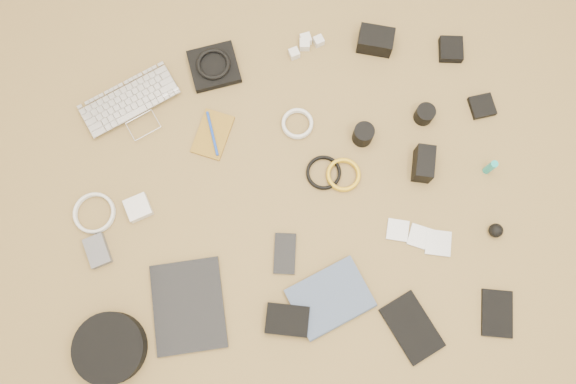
{
  "coord_description": "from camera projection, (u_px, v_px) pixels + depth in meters",
  "views": [
    {
      "loc": [
        -0.05,
        -0.42,
        1.77
      ],
      "look_at": [
        -0.01,
        -0.01,
        0.02
      ],
      "focal_mm": 35.0,
      "sensor_mm": 36.0,
      "label": 1
    }
  ],
  "objects": [
    {
      "name": "headphone_pouch",
      "position": [
        214.0,
        67.0,
        1.9
      ],
      "size": [
        0.18,
        0.17,
        0.03
      ],
      "primitive_type": "cube",
      "rotation": [
        0.0,
        0.0,
        0.16
      ],
      "color": "black",
      "rests_on": "ground"
    },
    {
      "name": "drive_case",
      "position": [
        287.0,
        320.0,
        1.71
      ],
      "size": [
        0.15,
        0.12,
        0.03
      ],
      "primitive_type": "cube",
      "rotation": [
        0.0,
        0.0,
        -0.2
      ],
      "color": "black",
      "rests_on": "ground"
    },
    {
      "name": "cable_white_a",
      "position": [
        297.0,
        124.0,
        1.86
      ],
      "size": [
        0.11,
        0.11,
        0.01
      ],
      "primitive_type": "torus",
      "rotation": [
        0.0,
        0.0,
        -0.05
      ],
      "color": "silver",
      "rests_on": "ground"
    },
    {
      "name": "headphones",
      "position": [
        213.0,
        64.0,
        1.88
      ],
      "size": [
        0.13,
        0.13,
        0.01
      ],
      "primitive_type": "torus",
      "rotation": [
        0.0,
        0.0,
        0.09
      ],
      "color": "black",
      "rests_on": "headphone_pouch"
    },
    {
      "name": "lens_a",
      "position": [
        363.0,
        134.0,
        1.82
      ],
      "size": [
        0.08,
        0.08,
        0.07
      ],
      "primitive_type": "cylinder",
      "rotation": [
        0.0,
        0.0,
        -0.2
      ],
      "color": "black",
      "rests_on": "ground"
    },
    {
      "name": "lens_pouch",
      "position": [
        451.0,
        49.0,
        1.91
      ],
      "size": [
        0.09,
        0.1,
        0.03
      ],
      "primitive_type": "cube",
      "rotation": [
        0.0,
        0.0,
        -0.13
      ],
      "color": "black",
      "rests_on": "ground"
    },
    {
      "name": "charger_d",
      "position": [
        294.0,
        53.0,
        1.91
      ],
      "size": [
        0.04,
        0.04,
        0.03
      ],
      "primitive_type": "cube",
      "rotation": [
        0.0,
        0.0,
        0.29
      ],
      "color": "silver",
      "rests_on": "ground"
    },
    {
      "name": "notebook_olive",
      "position": [
        213.0,
        134.0,
        1.85
      ],
      "size": [
        0.16,
        0.19,
        0.01
      ],
      "primitive_type": "cube",
      "rotation": [
        0.0,
        0.0,
        -0.41
      ],
      "color": "olive",
      "rests_on": "ground"
    },
    {
      "name": "lens_cleaner",
      "position": [
        490.0,
        167.0,
        1.79
      ],
      "size": [
        0.03,
        0.03,
        0.08
      ],
      "primitive_type": "cylinder",
      "rotation": [
        0.0,
        0.0,
        0.11
      ],
      "color": "teal",
      "rests_on": "ground"
    },
    {
      "name": "cable_white_b",
      "position": [
        95.0,
        213.0,
        1.79
      ],
      "size": [
        0.17,
        0.17,
        0.01
      ],
      "primitive_type": "torus",
      "rotation": [
        0.0,
        0.0,
        -0.35
      ],
      "color": "silver",
      "rests_on": "ground"
    },
    {
      "name": "headphone_case",
      "position": [
        110.0,
        348.0,
        1.68
      ],
      "size": [
        0.27,
        0.27,
        0.06
      ],
      "primitive_type": "cylinder",
      "rotation": [
        0.0,
        0.0,
        -0.31
      ],
      "color": "black",
      "rests_on": "ground"
    },
    {
      "name": "charger_b",
      "position": [
        306.0,
        39.0,
        1.92
      ],
      "size": [
        0.04,
        0.04,
        0.03
      ],
      "primitive_type": "cube",
      "rotation": [
        0.0,
        0.0,
        0.19
      ],
      "color": "silver",
      "rests_on": "ground"
    },
    {
      "name": "cable_yellow",
      "position": [
        343.0,
        175.0,
        1.82
      ],
      "size": [
        0.13,
        0.13,
        0.01
      ],
      "primitive_type": "torus",
      "rotation": [
        0.0,
        0.0,
        0.16
      ],
      "color": "gold",
      "rests_on": "ground"
    },
    {
      "name": "power_brick",
      "position": [
        138.0,
        208.0,
        1.79
      ],
      "size": [
        0.09,
        0.09,
        0.03
      ],
      "primitive_type": "cube",
      "rotation": [
        0.0,
        0.0,
        0.32
      ],
      "color": "silver",
      "rests_on": "ground"
    },
    {
      "name": "tablet",
      "position": [
        188.0,
        306.0,
        1.73
      ],
      "size": [
        0.23,
        0.29,
        0.01
      ],
      "primitive_type": "cube",
      "rotation": [
        0.0,
        0.0,
        0.05
      ],
      "color": "black",
      "rests_on": "ground"
    },
    {
      "name": "filter_case_left",
      "position": [
        398.0,
        230.0,
        1.78
      ],
      "size": [
        0.08,
        0.08,
        0.01
      ],
      "primitive_type": "cube",
      "rotation": [
        0.0,
        0.0,
        -0.26
      ],
      "color": "silver",
      "rests_on": "ground"
    },
    {
      "name": "charger_c",
      "position": [
        319.0,
        41.0,
        1.92
      ],
      "size": [
        0.04,
        0.04,
        0.03
      ],
      "primitive_type": "cube",
      "rotation": [
        0.0,
        0.0,
        0.35
      ],
      "color": "silver",
      "rests_on": "ground"
    },
    {
      "name": "battery_charger",
      "position": [
        98.0,
        251.0,
        1.76
      ],
      "size": [
        0.09,
        0.11,
        0.03
      ],
      "primitive_type": "cube",
      "rotation": [
        0.0,
        0.0,
        0.3
      ],
      "color": "#56565B",
      "rests_on": "ground"
    },
    {
      "name": "filter_case_right",
      "position": [
        438.0,
        243.0,
        1.77
      ],
      "size": [
        0.1,
        0.1,
        0.01
      ],
      "primitive_type": "cube",
      "rotation": [
        0.0,
        0.0,
        -0.22
      ],
      "color": "silver",
      "rests_on": "ground"
    },
    {
      "name": "lens_b",
      "position": [
        425.0,
        114.0,
        1.85
      ],
      "size": [
        0.08,
        0.08,
        0.06
      ],
      "primitive_type": "cylinder",
      "rotation": [
        0.0,
        0.0,
        0.37
      ],
      "color": "black",
      "rests_on": "ground"
    },
    {
      "name": "pen_blue",
      "position": [
        212.0,
        133.0,
        1.85
      ],
      "size": [
        0.03,
        0.15,
        0.01
      ],
      "primitive_type": "cylinder",
      "rotation": [
        1.57,
        0.0,
        0.15
      ],
      "color": "#163CB2",
      "rests_on": "notebook_olive"
    },
    {
      "name": "charger_a",
      "position": [
        305.0,
        45.0,
        1.92
      ],
      "size": [
        0.04,
        0.04,
        0.03
      ],
      "primitive_type": "cube",
      "rotation": [
        0.0,
        0.0,
        -0.09
      ],
      "color": "silver",
      "rests_on": "ground"
    },
    {
      "name": "filter_case_mid",
      "position": [
        420.0,
        237.0,
        1.78
      ],
      "size": [
        0.09,
        0.09,
        0.01
      ],
      "primitive_type": "cube",
      "rotation": [
        0.0,
        0.0,
        -0.41
      ],
      "color": "silver",
      "rests_on": "ground"
    },
    {
      "name": "dslr_camera",
      "position": [
        375.0,
        41.0,
        1.9
      ],
      "size": [
        0.13,
        0.11,
        0.07
      ],
      "primitive_type": "cube",
      "rotation": [
        0.0,
        0.0,
        -0.28
      ],
      "color": "black",
      "rests_on": "ground"
    },
    {
      "name": "laptop",
      "position": [
        136.0,
        112.0,
        1.86
      ],
      "size": [
        0.39,
        0.34,
        0.03
      ],
      "primitive_type": "imported",
      "rotation": [
        0.0,
        0.0,
        0.43
      ],
      "color": "silver",
      "rests_on": "ground"
    },
    {
      "name": "paperback",
      "position": [
        344.0,
        324.0,
        1.71
      ],
      "size": [
        0.28,
        0.25,
        0.02
      ],
      "primitive_type": "imported",
      "rotation": [
        0.0,
        0.0,
        1.95
      ],
      "color": "#3F4F6B",
      "rests_on": "ground"
    },
    {
      "name": "cable_black",
      "position": [
        323.0,
        173.0,
        1.82
      ],
      "size": [
        0.15,
        0.15,
        0.01
      ],
      "primitive_type": "torus",
      "rotation": [
        0.0,
        0.0,
        0.43
      ],
      "color": "black",
      "rests_on": "ground"
    },
    {
      "name": "notebook_black_b",
      "position": [
        497.0,
        313.0,
        1.72
      ],
      "size": [
        0.12,
        0.16,
        0.01
      ],
      "primitive_type": "cube",
      "rotation": [
        0.0,
        0.0,
        -0.19
      ],
      "color": "black",
      "rests_on": "ground"
    },
    {
      "name": "notebook_black_a",
      "position": [
        412.0,
        327.0,
        1.71
      ],
      "size": [
        0.19,
        0.23,
        0.01
      ],
      "primitive_type": "cube",
      "rotation": [
        0.0,
        0.0,
        0.44
      ],
      "color": "black",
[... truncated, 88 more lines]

